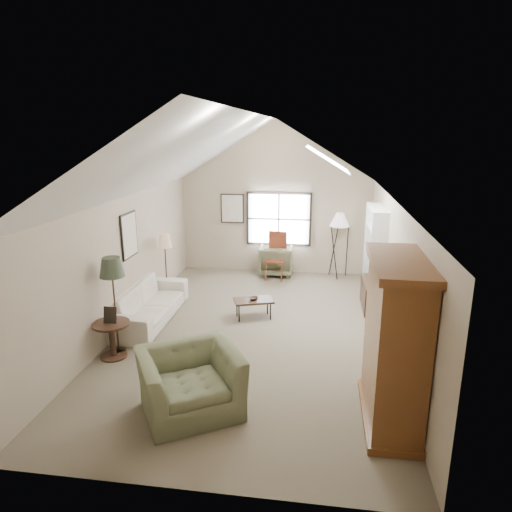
# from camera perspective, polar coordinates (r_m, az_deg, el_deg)

# --- Properties ---
(room_shell) EXTENTS (5.01, 8.01, 4.00)m
(room_shell) POSITION_cam_1_polar(r_m,az_deg,el_deg) (7.99, -0.42, 11.83)
(room_shell) COLOR #736952
(room_shell) RESTS_ON ground
(window) EXTENTS (1.72, 0.08, 1.42)m
(window) POSITION_cam_1_polar(r_m,az_deg,el_deg) (12.10, 2.87, 4.64)
(window) COLOR black
(window) RESTS_ON room_shell
(skylight) EXTENTS (0.80, 1.20, 0.52)m
(skylight) POSITION_cam_1_polar(r_m,az_deg,el_deg) (8.80, 9.08, 12.06)
(skylight) COLOR white
(skylight) RESTS_ON room_shell
(wall_art) EXTENTS (1.97, 3.71, 0.88)m
(wall_art) POSITION_cam_1_polar(r_m,az_deg,el_deg) (10.48, -9.05, 4.33)
(wall_art) COLOR black
(wall_art) RESTS_ON room_shell
(armoire) EXTENTS (0.60, 1.50, 2.20)m
(armoire) POSITION_cam_1_polar(r_m,az_deg,el_deg) (6.15, 16.93, -10.37)
(armoire) COLOR brown
(armoire) RESTS_ON ground
(tv_alcove) EXTENTS (0.32, 1.30, 2.10)m
(tv_alcove) POSITION_cam_1_polar(r_m,az_deg,el_deg) (9.89, 14.56, -0.08)
(tv_alcove) COLOR white
(tv_alcove) RESTS_ON ground
(media_console) EXTENTS (0.34, 1.18, 0.60)m
(media_console) POSITION_cam_1_polar(r_m,az_deg,el_deg) (10.14, 14.13, -4.71)
(media_console) COLOR #382316
(media_console) RESTS_ON ground
(tv_panel) EXTENTS (0.05, 0.90, 0.55)m
(tv_panel) POSITION_cam_1_polar(r_m,az_deg,el_deg) (9.95, 14.36, -1.35)
(tv_panel) COLOR black
(tv_panel) RESTS_ON media_console
(sofa) EXTENTS (0.97, 2.48, 0.72)m
(sofa) POSITION_cam_1_polar(r_m,az_deg,el_deg) (9.48, -13.43, -5.70)
(sofa) COLOR beige
(sofa) RESTS_ON ground
(armchair_near) EXTENTS (1.70, 1.65, 0.85)m
(armchair_near) POSITION_cam_1_polar(r_m,az_deg,el_deg) (6.45, -8.24, -15.32)
(armchair_near) COLOR #5D6546
(armchair_near) RESTS_ON ground
(armchair_far) EXTENTS (0.87, 0.90, 0.79)m
(armchair_far) POSITION_cam_1_polar(r_m,az_deg,el_deg) (12.10, 2.54, -0.49)
(armchair_far) COLOR #636647
(armchair_far) RESTS_ON ground
(coffee_table) EXTENTS (0.88, 0.67, 0.40)m
(coffee_table) POSITION_cam_1_polar(r_m,az_deg,el_deg) (9.35, -0.30, -6.62)
(coffee_table) COLOR #3E2919
(coffee_table) RESTS_ON ground
(bowl) EXTENTS (0.24, 0.24, 0.05)m
(bowl) POSITION_cam_1_polar(r_m,az_deg,el_deg) (9.26, -0.31, -5.34)
(bowl) COLOR #361D16
(bowl) RESTS_ON coffee_table
(side_table) EXTENTS (0.62, 0.62, 0.62)m
(side_table) POSITION_cam_1_polar(r_m,az_deg,el_deg) (8.15, -17.51, -9.96)
(side_table) COLOR #382517
(side_table) RESTS_ON ground
(side_chair) EXTENTS (0.53, 0.53, 1.21)m
(side_chair) POSITION_cam_1_polar(r_m,az_deg,el_deg) (11.66, 2.47, -0.03)
(side_chair) COLOR brown
(side_chair) RESTS_ON ground
(tripod_lamp) EXTENTS (0.63, 0.63, 1.73)m
(tripod_lamp) POSITION_cam_1_polar(r_m,az_deg,el_deg) (11.94, 10.29, 1.38)
(tripod_lamp) COLOR silver
(tripod_lamp) RESTS_ON ground
(dark_lamp) EXTENTS (0.41, 0.41, 1.73)m
(dark_lamp) POSITION_cam_1_polar(r_m,az_deg,el_deg) (8.11, -17.23, -5.84)
(dark_lamp) COLOR #272E21
(dark_lamp) RESTS_ON ground
(tan_lamp) EXTENTS (0.31, 0.31, 1.55)m
(tan_lamp) POSITION_cam_1_polar(r_m,az_deg,el_deg) (10.41, -11.19, -1.25)
(tan_lamp) COLOR tan
(tan_lamp) RESTS_ON ground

